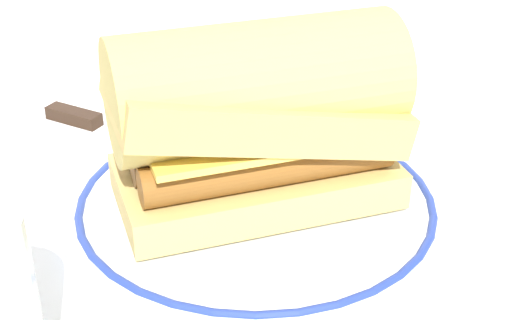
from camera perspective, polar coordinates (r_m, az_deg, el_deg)
The scene contains 4 objects.
ground_plane at distance 0.56m, azimuth -2.48°, elevation -3.33°, with size 1.50×1.50×0.00m, color white.
plate at distance 0.55m, azimuth -0.00°, elevation -3.42°, with size 0.28×0.28×0.01m.
sausage_sandwich at distance 0.51m, azimuth 0.00°, elevation 3.46°, with size 0.21×0.13×0.13m.
butter_knife at distance 0.73m, azimuth -16.12°, elevation 3.79°, with size 0.14×0.12×0.01m.
Camera 1 is at (-0.07, -0.47, 0.30)m, focal length 52.06 mm.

